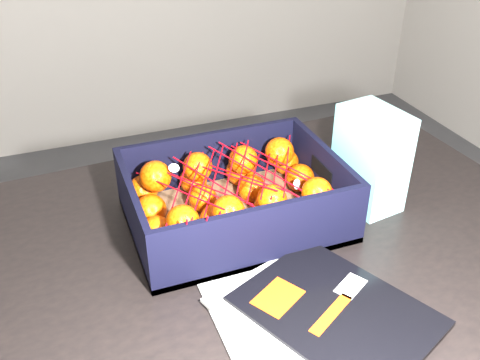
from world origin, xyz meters
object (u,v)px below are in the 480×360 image
object	(u,v)px
table	(248,282)
produce_crate	(234,204)
magazine_stack	(313,320)
retail_carton	(370,159)

from	to	relation	value
table	produce_crate	bearing A→B (deg)	90.54
table	produce_crate	distance (m)	0.15
magazine_stack	retail_carton	distance (m)	0.37
magazine_stack	produce_crate	world-z (taller)	produce_crate
table	magazine_stack	size ratio (longest dim) A/B	3.63
table	retail_carton	distance (m)	0.34
table	magazine_stack	world-z (taller)	magazine_stack
table	retail_carton	xyz separation A→B (m)	(0.27, 0.04, 0.20)
produce_crate	retail_carton	xyz separation A→B (m)	(0.27, -0.03, 0.06)
produce_crate	retail_carton	distance (m)	0.28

